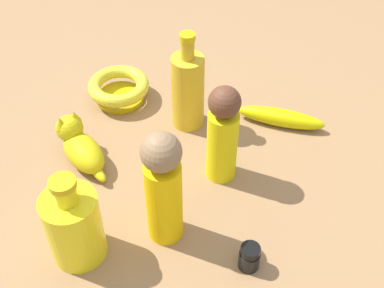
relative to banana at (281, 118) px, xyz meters
name	(u,v)px	position (x,y,z in m)	size (l,w,h in m)	color
ground	(192,175)	(0.18, 0.15, -0.02)	(2.00, 2.00, 0.00)	#936D47
banana	(281,118)	(0.00, 0.00, 0.00)	(0.18, 0.04, 0.04)	#CAC708
nail_polish_jar	(250,257)	(0.08, 0.34, 0.00)	(0.03, 0.03, 0.05)	black
person_figure_adult	(223,134)	(0.12, 0.14, 0.08)	(0.06, 0.06, 0.20)	yellow
person_figure_child	(163,188)	(0.21, 0.28, 0.09)	(0.08, 0.08, 0.22)	yellow
bowl	(119,88)	(0.34, -0.07, 0.01)	(0.13, 0.13, 0.05)	#C2A60C
bottle_short	(74,225)	(0.35, 0.32, 0.05)	(0.09, 0.09, 0.17)	yellow
bottle_tall	(188,90)	(0.19, 0.00, 0.07)	(0.06, 0.06, 0.21)	gold
cat_figurine	(80,146)	(0.39, 0.12, 0.02)	(0.12, 0.13, 0.09)	gold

